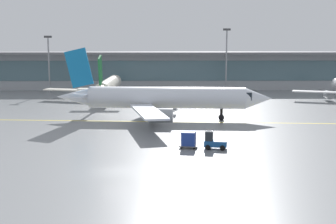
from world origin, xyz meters
name	(u,v)px	position (x,y,z in m)	size (l,w,h in m)	color
ground_plane	(115,171)	(0.00, 0.00, 0.00)	(400.00, 400.00, 0.00)	gray
taxiway_centreline_stripe	(167,122)	(5.38, 27.94, 0.00)	(110.00, 0.36, 0.01)	yellow
terminal_concourse	(144,70)	(0.00, 78.47, 4.92)	(186.55, 11.00, 9.60)	#9EA3A8
gate_airplane_1	(109,86)	(-6.59, 55.50, 2.95)	(27.63, 29.65, 9.84)	silver
taxiing_regional_jet	(164,98)	(4.94, 29.97, 3.42)	(34.50, 31.97, 11.42)	silver
baggage_tug	(214,141)	(10.58, 9.39, 0.89)	(2.81, 2.02, 2.10)	#194C8C
cargo_dolly_lead	(189,139)	(7.69, 9.94, 1.05)	(2.36, 1.96, 1.94)	#595B60
apron_light_mast_1	(49,62)	(-22.31, 69.14, 7.49)	(1.80, 0.36, 13.62)	gray
apron_light_mast_2	(226,58)	(20.33, 70.15, 8.37)	(1.80, 0.36, 15.36)	gray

